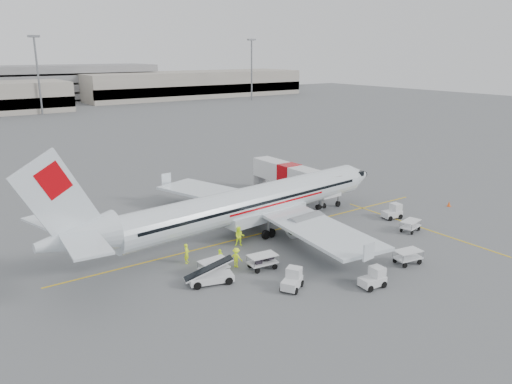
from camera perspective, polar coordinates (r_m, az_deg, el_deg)
ground at (r=51.35m, az=1.29°, el=-4.58°), size 360.00×360.00×0.00m
stripe_lead at (r=51.35m, az=1.29°, el=-4.58°), size 44.00×0.20×0.01m
stripe_cross at (r=55.52m, az=18.09°, el=-3.80°), size 0.20×20.00×0.01m
terminal_east at (r=208.89m, az=-7.14°, el=12.13°), size 90.00×26.00×10.00m
parking_garage at (r=206.06m, az=-20.54°, el=11.79°), size 62.00×24.00×14.00m
mast_center at (r=160.37m, az=-23.63°, el=12.05°), size 3.20×1.20×22.00m
mast_east at (r=190.80m, az=-0.50°, el=13.72°), size 3.20×1.20×22.00m
aircraft at (r=49.74m, az=-0.34°, el=1.30°), size 42.18×34.52×10.86m
jet_bridge at (r=62.82m, az=3.81°, el=1.25°), size 3.20×16.34×4.28m
belt_loader at (r=40.13m, az=-5.18°, el=-8.70°), size 5.01×2.99×2.55m
tug_fore at (r=57.18m, az=15.29°, el=-2.14°), size 2.29×1.52×1.65m
tug_mid at (r=40.61m, az=13.17°, el=-9.51°), size 2.16×1.35×1.60m
tug_aft at (r=39.36m, az=4.12°, el=-9.94°), size 2.41×2.12×1.61m
cart_loaded_a at (r=42.78m, az=0.74°, el=-7.97°), size 2.58×1.69×1.28m
cart_loaded_b at (r=41.93m, az=-4.84°, el=-8.54°), size 2.50×1.56×1.27m
cart_empty_a at (r=45.71m, az=16.94°, el=-7.11°), size 2.55×1.75×1.23m
cart_empty_b at (r=53.72m, az=17.24°, el=-3.72°), size 2.48×1.78×1.17m
cone_nose at (r=63.85m, az=21.19°, el=-1.25°), size 0.41×0.41×0.67m
cone_port at (r=57.74m, az=-4.70°, el=-2.01°), size 0.34×0.34×0.55m
cone_stbd at (r=46.35m, az=10.03°, el=-6.74°), size 0.37×0.37×0.60m
crew_a at (r=44.17m, az=-7.92°, el=-6.97°), size 0.76×0.77×1.79m
crew_b at (r=47.51m, az=-1.89°, el=-5.08°), size 1.16×1.10×1.90m
crew_c at (r=43.02m, az=-2.27°, el=-7.49°), size 1.11×1.30×1.75m
crew_d at (r=43.25m, az=-4.12°, el=-7.51°), size 1.00×0.79×1.59m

